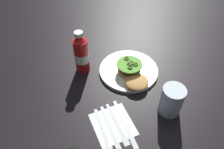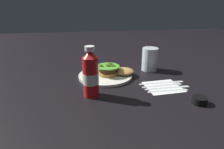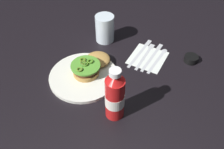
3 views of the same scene
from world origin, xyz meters
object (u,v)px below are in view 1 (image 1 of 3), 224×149
Objects in this scene: steak_knife at (112,131)px; butter_knife at (126,126)px; ketchup_bottle at (81,54)px; water_glass at (171,100)px; napkin at (113,124)px; fork_utensil at (119,127)px; spoon_utensil at (105,135)px; dinner_plate at (129,70)px; burger_sandwich at (132,73)px.

steak_knife is 0.96× the size of butter_knife.
ketchup_bottle reaches higher than water_glass.
ketchup_bottle is 1.36× the size of napkin.
spoon_utensil is at bearing -76.33° from fork_utensil.
steak_knife is 0.03m from fork_utensil.
steak_knife is (0.27, -0.17, -0.00)m from dinner_plate.
ketchup_bottle reaches higher than dinner_plate.
spoon_utensil is at bearing -84.48° from butter_knife.
water_glass is 0.57× the size of butter_knife.
napkin is (0.20, -0.16, -0.03)m from burger_sandwich.
butter_knife is (0.02, 0.04, 0.00)m from napkin.
napkin is at bearing -92.49° from water_glass.
steak_knife is (0.02, -0.24, -0.06)m from water_glass.
napkin is at bearing -38.41° from burger_sandwich.
ketchup_bottle is at bearing 178.67° from spoon_utensil.
burger_sandwich reaches higher than steak_knife.
ketchup_bottle is at bearing -112.77° from dinner_plate.
fork_utensil is (-0.01, 0.06, 0.00)m from spoon_utensil.
butter_knife is (-0.00, 0.06, 0.00)m from steak_knife.
burger_sandwich reaches higher than dinner_plate.
fork_utensil is at bearing 8.34° from ketchup_bottle.
dinner_plate is 0.29m from butter_knife.
fork_utensil is at bearing -87.86° from water_glass.
butter_knife is at bearing 78.04° from fork_utensil.
dinner_plate reaches higher than napkin.
spoon_utensil is (0.27, -0.20, -0.00)m from dinner_plate.
spoon_utensil is at bearing -1.33° from ketchup_bottle.
burger_sandwich is 0.91× the size of ketchup_bottle.
fork_utensil is at bearing -101.96° from butter_knife.
spoon_utensil is 0.03m from steak_knife.
napkin is at bearing 126.90° from spoon_utensil.
steak_knife is at bearing -71.93° from fork_utensil.
water_glass is 0.81× the size of napkin.
burger_sandwich is at bearing -161.47° from water_glass.
ketchup_bottle is 1.08× the size of fork_utensil.
napkin is 0.73× the size of steak_knife.
burger_sandwich is 1.24× the size of napkin.
butter_knife is at bearing -27.17° from burger_sandwich.
burger_sandwich is 0.22m from water_glass.
water_glass is at bearing 38.13° from ketchup_bottle.
ketchup_bottle is 0.95× the size of butter_knife.
fork_utensil is (0.26, -0.15, -0.00)m from dinner_plate.
dinner_plate is 1.30× the size of steak_knife.
dinner_plate is 0.30m from fork_utensil.
water_glass reaches higher than spoon_utensil.
steak_knife is at bearing -85.86° from water_glass.
steak_knife is at bearing -26.39° from napkin.
burger_sandwich is 0.28m from steak_knife.
water_glass is 0.28m from spoon_utensil.
dinner_plate is 0.32m from steak_knife.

